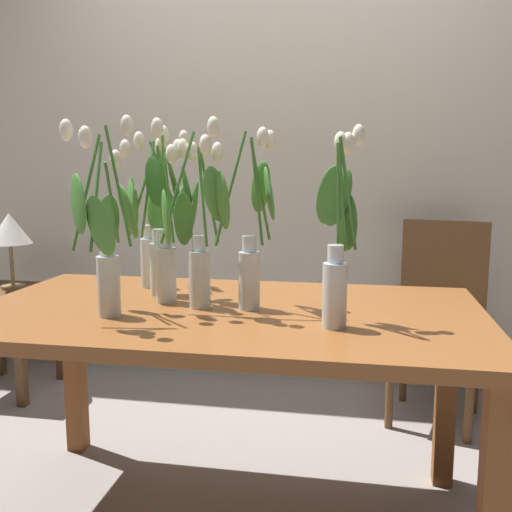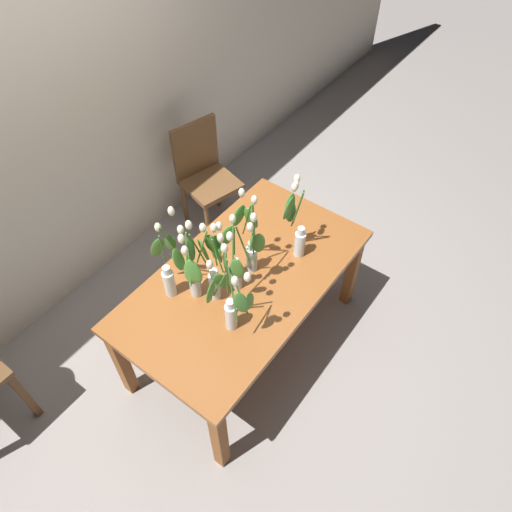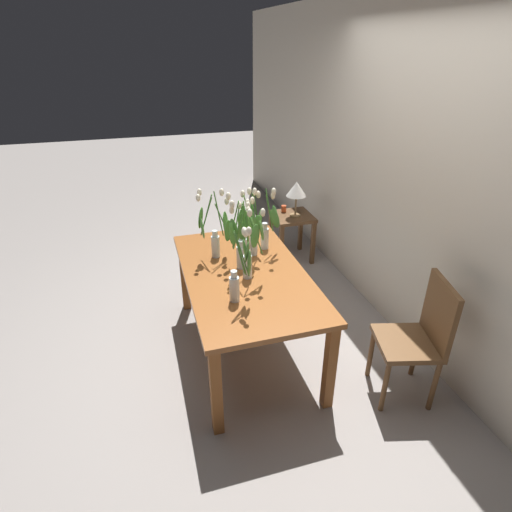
{
  "view_description": "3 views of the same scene",
  "coord_description": "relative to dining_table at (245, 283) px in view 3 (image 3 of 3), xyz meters",
  "views": [
    {
      "loc": [
        0.41,
        -1.7,
        1.17
      ],
      "look_at": [
        0.08,
        0.07,
        0.9
      ],
      "focal_mm": 39.82,
      "sensor_mm": 36.0,
      "label": 1
    },
    {
      "loc": [
        -1.39,
        -1.12,
        2.99
      ],
      "look_at": [
        0.02,
        -0.08,
        0.96
      ],
      "focal_mm": 33.51,
      "sensor_mm": 36.0,
      "label": 2
    },
    {
      "loc": [
        2.61,
        -0.68,
        2.3
      ],
      "look_at": [
        0.07,
        0.07,
        0.91
      ],
      "focal_mm": 28.82,
      "sensor_mm": 36.0,
      "label": 3
    }
  ],
  "objects": [
    {
      "name": "ground_plane",
      "position": [
        0.0,
        0.0,
        -0.65
      ],
      "size": [
        18.0,
        18.0,
        0.0
      ],
      "primitive_type": "plane",
      "color": "gray"
    },
    {
      "name": "room_wall_rear",
      "position": [
        0.0,
        1.41,
        0.7
      ],
      "size": [
        9.0,
        0.1,
        2.7
      ],
      "primitive_type": "cube",
      "color": "beige",
      "rests_on": "ground"
    },
    {
      "name": "dining_table",
      "position": [
        0.0,
        0.0,
        0.0
      ],
      "size": [
        1.6,
        0.9,
        0.74
      ],
      "color": "brown",
      "rests_on": "ground"
    },
    {
      "name": "tulip_vase_0",
      "position": [
        -0.08,
        -0.02,
        0.31
      ],
      "size": [
        0.24,
        0.25,
        0.58
      ],
      "color": "silver",
      "rests_on": "dining_table"
    },
    {
      "name": "tulip_vase_1",
      "position": [
        0.35,
        -0.13,
        0.31
      ],
      "size": [
        0.15,
        0.16,
        0.56
      ],
      "color": "silver",
      "rests_on": "dining_table"
    },
    {
      "name": "tulip_vase_2",
      "position": [
        -0.33,
        0.29,
        0.27
      ],
      "size": [
        0.18,
        0.17,
        0.57
      ],
      "color": "silver",
      "rests_on": "dining_table"
    },
    {
      "name": "tulip_vase_3",
      "position": [
        -0.28,
        0.14,
        0.31
      ],
      "size": [
        0.23,
        0.23,
        0.56
      ],
      "color": "silver",
      "rests_on": "dining_table"
    },
    {
      "name": "tulip_vase_4",
      "position": [
        -0.19,
        0.06,
        0.33
      ],
      "size": [
        0.22,
        0.19,
        0.58
      ],
      "color": "silver",
      "rests_on": "dining_table"
    },
    {
      "name": "tulip_vase_5",
      "position": [
        -0.32,
        -0.16,
        0.32
      ],
      "size": [
        0.18,
        0.27,
        0.59
      ],
      "color": "silver",
      "rests_on": "dining_table"
    },
    {
      "name": "tulip_vase_6",
      "position": [
        0.08,
        0.0,
        0.32
      ],
      "size": [
        0.2,
        0.28,
        0.58
      ],
      "color": "silver",
      "rests_on": "dining_table"
    },
    {
      "name": "dining_chair",
      "position": [
        0.79,
        1.02,
        -0.12
      ],
      "size": [
        0.49,
        0.49,
        0.93
      ],
      "color": "brown",
      "rests_on": "ground"
    },
    {
      "name": "side_table",
      "position": [
        -1.41,
        0.93,
        -0.22
      ],
      "size": [
        0.44,
        0.44,
        0.55
      ],
      "color": "brown",
      "rests_on": "ground"
    },
    {
      "name": "table_lamp",
      "position": [
        -1.38,
        0.95,
        0.21
      ],
      "size": [
        0.22,
        0.22,
        0.4
      ],
      "color": "olive",
      "rests_on": "side_table"
    },
    {
      "name": "pillar_candle",
      "position": [
        -1.54,
        0.87,
        -0.06
      ],
      "size": [
        0.06,
        0.06,
        0.07
      ],
      "primitive_type": "cylinder",
      "color": "#CC4C23",
      "rests_on": "side_table"
    }
  ]
}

